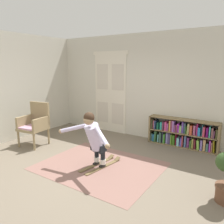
% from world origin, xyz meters
% --- Properties ---
extents(ground_plane, '(7.20, 7.20, 0.00)m').
position_xyz_m(ground_plane, '(0.00, 0.00, 0.00)').
color(ground_plane, '#6F6352').
extents(back_wall, '(6.00, 0.10, 2.90)m').
position_xyz_m(back_wall, '(0.00, 2.60, 1.45)').
color(back_wall, beige).
rests_on(back_wall, ground).
extents(side_wall_left, '(0.10, 6.00, 2.90)m').
position_xyz_m(side_wall_left, '(-3.00, 0.40, 1.45)').
color(side_wall_left, beige).
rests_on(side_wall_left, ground).
extents(double_door, '(1.22, 0.05, 2.45)m').
position_xyz_m(double_door, '(-1.18, 2.54, 1.23)').
color(double_door, silver).
rests_on(double_door, ground).
extents(rug, '(2.39, 1.90, 0.01)m').
position_xyz_m(rug, '(0.06, 0.31, 0.00)').
color(rug, '#855F55').
rests_on(rug, ground).
extents(bookshelf, '(1.74, 0.30, 0.72)m').
position_xyz_m(bookshelf, '(1.12, 2.39, 0.33)').
color(bookshelf, olive).
rests_on(bookshelf, ground).
extents(wicker_chair, '(0.68, 0.68, 1.10)m').
position_xyz_m(wicker_chair, '(-2.10, 0.44, 0.58)').
color(wicker_chair, '#917C57').
rests_on(wicker_chair, ground).
extents(skis_pair, '(0.41, 1.00, 0.07)m').
position_xyz_m(skis_pair, '(0.06, 0.34, 0.02)').
color(skis_pair, brown).
rests_on(skis_pair, rug).
extents(person_skier, '(1.39, 0.72, 1.10)m').
position_xyz_m(person_skier, '(0.04, 0.15, 0.68)').
color(person_skier, white).
rests_on(person_skier, skis_pair).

